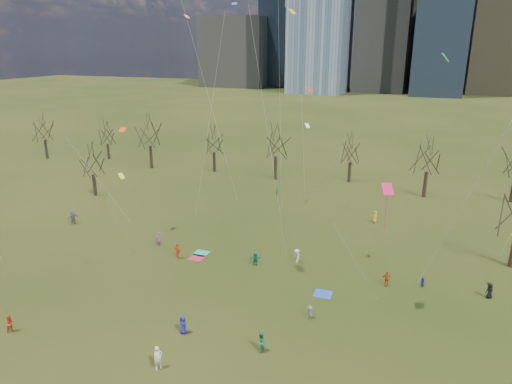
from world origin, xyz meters
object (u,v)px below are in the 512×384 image
(person_1, at_px, (158,358))
(blanket_navy, at_px, (323,294))
(person_0, at_px, (183,325))
(person_2, at_px, (10,324))
(blanket_crimson, at_px, (197,258))
(blanket_teal, at_px, (201,253))
(person_4, at_px, (178,251))

(person_1, bearing_deg, blanket_navy, 0.41)
(person_0, distance_m, person_2, 13.85)
(blanket_navy, distance_m, blanket_crimson, 14.69)
(blanket_navy, height_order, person_1, person_1)
(blanket_teal, xyz_separation_m, person_0, (5.46, -13.63, 0.77))
(person_0, bearing_deg, person_2, -141.41)
(blanket_navy, xyz_separation_m, person_2, (-22.11, -14.58, 0.76))
(blanket_teal, xyz_separation_m, blanket_crimson, (0.08, -1.19, 0.00))
(blanket_crimson, bearing_deg, person_1, -70.93)
(person_2, bearing_deg, blanket_navy, -29.45)
(person_2, height_order, person_4, person_4)
(blanket_navy, height_order, person_0, person_0)
(person_2, relative_size, person_4, 0.89)
(blanket_teal, xyz_separation_m, person_1, (5.87, -17.93, 0.89))
(person_1, xyz_separation_m, person_2, (-13.43, -0.41, -0.13))
(blanket_navy, bearing_deg, person_2, -146.59)
(blanket_crimson, xyz_separation_m, person_4, (-1.80, -0.82, 0.85))
(blanket_navy, height_order, person_4, person_4)
(blanket_navy, xyz_separation_m, person_4, (-16.27, 1.75, 0.85))
(blanket_navy, distance_m, person_2, 26.50)
(person_4, bearing_deg, blanket_teal, -103.19)
(blanket_crimson, distance_m, person_4, 2.16)
(blanket_crimson, height_order, person_1, person_1)
(person_0, distance_m, person_1, 4.32)
(person_0, bearing_deg, person_1, -65.86)
(blanket_teal, xyz_separation_m, person_4, (-1.72, -2.00, 0.85))
(person_1, distance_m, person_2, 13.44)
(blanket_crimson, xyz_separation_m, person_1, (5.79, -16.74, 0.89))
(person_4, bearing_deg, person_2, 97.74)
(person_1, bearing_deg, person_4, 57.38)
(person_2, xyz_separation_m, person_4, (5.84, 16.34, 0.10))
(blanket_navy, distance_m, person_1, 16.64)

